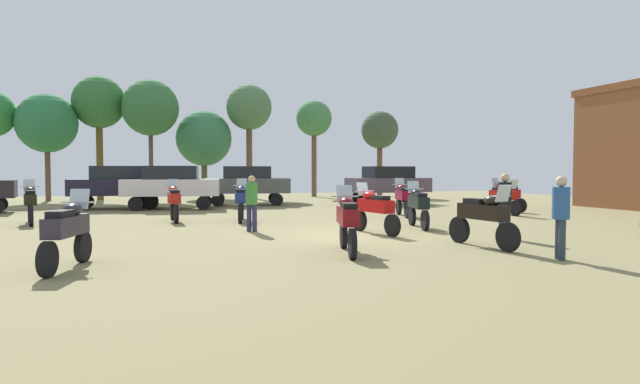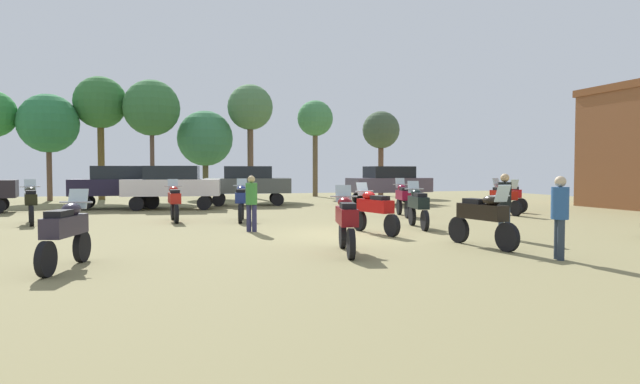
# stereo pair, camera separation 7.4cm
# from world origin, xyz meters

# --- Properties ---
(ground_plane) EXTENTS (44.00, 52.00, 0.02)m
(ground_plane) POSITION_xyz_m (0.00, 0.00, 0.01)
(ground_plane) COLOR olive
(motorcycle_1) EXTENTS (0.75, 2.18, 1.46)m
(motorcycle_1) POSITION_xyz_m (2.61, 0.92, 0.74)
(motorcycle_1) COLOR black
(motorcycle_1) RESTS_ON ground
(motorcycle_2) EXTENTS (0.77, 2.08, 1.45)m
(motorcycle_2) POSITION_xyz_m (-6.79, -3.43, 0.73)
(motorcycle_2) COLOR black
(motorcycle_2) RESTS_ON ground
(motorcycle_3) EXTENTS (0.75, 2.18, 1.47)m
(motorcycle_3) POSITION_xyz_m (-1.23, -3.19, 0.74)
(motorcycle_3) COLOR black
(motorcycle_3) RESTS_ON ground
(motorcycle_4) EXTENTS (0.62, 2.25, 1.45)m
(motorcycle_4) POSITION_xyz_m (8.29, 4.45, 0.74)
(motorcycle_4) COLOR black
(motorcycle_4) RESTS_ON ground
(motorcycle_5) EXTENTS (0.74, 2.07, 1.45)m
(motorcycle_5) POSITION_xyz_m (9.36, 5.74, 0.73)
(motorcycle_5) COLOR black
(motorcycle_5) RESTS_ON ground
(motorcycle_8) EXTENTS (0.76, 2.19, 1.49)m
(motorcycle_8) POSITION_xyz_m (3.98, 4.83, 0.75)
(motorcycle_8) COLOR black
(motorcycle_8) RESTS_ON ground
(motorcycle_9) EXTENTS (0.67, 2.27, 1.49)m
(motorcycle_9) POSITION_xyz_m (2.14, -3.26, 0.75)
(motorcycle_9) COLOR black
(motorcycle_9) RESTS_ON ground
(motorcycle_10) EXTENTS (0.75, 2.18, 1.50)m
(motorcycle_10) POSITION_xyz_m (-9.28, 5.76, 0.75)
(motorcycle_10) COLOR black
(motorcycle_10) RESTS_ON ground
(motorcycle_11) EXTENTS (0.74, 2.21, 1.45)m
(motorcycle_11) POSITION_xyz_m (0.74, -0.03, 0.73)
(motorcycle_11) COLOR black
(motorcycle_11) RESTS_ON ground
(motorcycle_12) EXTENTS (0.62, 2.11, 1.49)m
(motorcycle_12) POSITION_xyz_m (-4.64, 5.26, 0.75)
(motorcycle_12) COLOR black
(motorcycle_12) RESTS_ON ground
(motorcycle_13) EXTENTS (0.70, 2.16, 1.51)m
(motorcycle_13) POSITION_xyz_m (-2.37, 4.72, 0.76)
(motorcycle_13) COLOR black
(motorcycle_13) RESTS_ON ground
(car_2) EXTENTS (4.40, 2.06, 2.00)m
(car_2) POSITION_xyz_m (6.53, 11.88, 1.19)
(car_2) COLOR black
(car_2) RESTS_ON ground
(car_3) EXTENTS (4.31, 1.82, 2.00)m
(car_3) POSITION_xyz_m (-6.94, 12.43, 1.19)
(car_3) COLOR black
(car_3) RESTS_ON ground
(car_4) EXTENTS (4.50, 2.35, 2.00)m
(car_4) POSITION_xyz_m (-0.81, 13.06, 1.19)
(car_4) COLOR black
(car_4) RESTS_ON ground
(car_5) EXTENTS (4.50, 2.37, 2.00)m
(car_5) POSITION_xyz_m (-4.58, 11.25, 1.19)
(car_5) COLOR black
(car_5) RESTS_ON ground
(person_1) EXTENTS (0.46, 0.46, 1.65)m
(person_1) POSITION_xyz_m (-2.55, 1.42, 0.98)
(person_1) COLOR #2B2A4F
(person_1) RESTS_ON ground
(person_2) EXTENTS (0.43, 0.43, 1.70)m
(person_2) POSITION_xyz_m (2.62, -5.23, 1.01)
(person_2) COLOR #283441
(person_2) RESTS_ON ground
(person_3) EXTENTS (0.42, 0.42, 1.72)m
(person_3) POSITION_xyz_m (3.61, -2.06, 1.03)
(person_3) COLOR #2C3744
(person_3) RESTS_ON ground
(tree_1) EXTENTS (2.94, 2.94, 7.35)m
(tree_1) POSITION_xyz_m (0.54, 20.45, 5.81)
(tree_1) COLOR brown
(tree_1) RESTS_ON ground
(tree_3) EXTENTS (2.42, 2.42, 6.52)m
(tree_3) POSITION_xyz_m (5.02, 20.71, 5.22)
(tree_3) COLOR brown
(tree_3) RESTS_ON ground
(tree_4) EXTENTS (2.60, 2.60, 5.91)m
(tree_4) POSITION_xyz_m (9.73, 20.43, 4.55)
(tree_4) COLOR brown
(tree_4) RESTS_ON ground
(tree_5) EXTENTS (3.41, 3.41, 6.23)m
(tree_5) POSITION_xyz_m (-11.30, 20.20, 4.52)
(tree_5) COLOR brown
(tree_5) RESTS_ON ground
(tree_6) EXTENTS (3.13, 3.13, 7.46)m
(tree_6) POSITION_xyz_m (-8.53, 20.77, 5.84)
(tree_6) COLOR brown
(tree_6) RESTS_ON ground
(tree_7) EXTENTS (3.39, 3.39, 7.28)m
(tree_7) POSITION_xyz_m (-5.56, 19.97, 5.58)
(tree_7) COLOR brown
(tree_7) RESTS_ON ground
(tree_9) EXTENTS (3.56, 3.56, 5.64)m
(tree_9) POSITION_xyz_m (-2.29, 21.09, 3.85)
(tree_9) COLOR #4C472C
(tree_9) RESTS_ON ground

